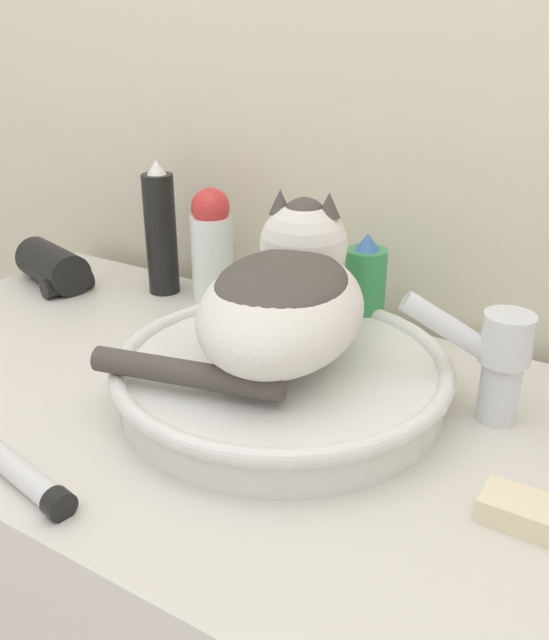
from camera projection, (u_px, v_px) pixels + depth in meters
name	position (u px, v px, depth m)	size (l,w,h in m)	color
wall_back	(372.00, 59.00, 0.92)	(8.00, 0.05, 2.40)	beige
sink_basin	(282.00, 375.00, 0.79)	(0.39, 0.39, 0.06)	silver
cat	(284.00, 293.00, 0.76)	(0.28, 0.31, 0.17)	silver
faucet	(494.00, 356.00, 0.73)	(0.14, 0.08, 0.15)	silver
spray_bottle_trigger	(364.00, 294.00, 0.91)	(0.06, 0.06, 0.15)	#338C4C
lotion_bottle_white	(212.00, 248.00, 1.03)	(0.06, 0.06, 0.18)	silver
hairspray_can_black	(161.00, 232.00, 1.07)	(0.05, 0.05, 0.21)	black
cream_tube	(26.00, 477.00, 0.64)	(0.14, 0.05, 0.03)	silver
hair_dryer	(53.00, 267.00, 1.13)	(0.17, 0.11, 0.07)	black
soap_bar	(527.00, 513.00, 0.60)	(0.08, 0.05, 0.02)	beige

